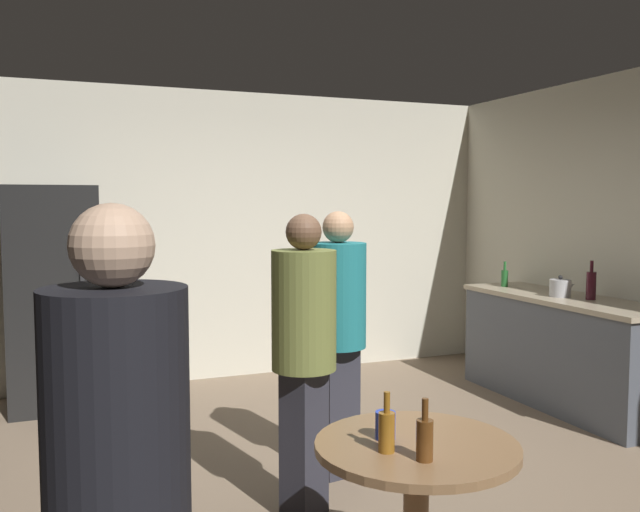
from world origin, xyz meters
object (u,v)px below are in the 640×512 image
(wine_bottle_on_counter, at_px, (591,285))
(beer_bottle_on_counter, at_px, (505,277))
(plastic_cup_blue, at_px, (385,425))
(refrigerator, at_px, (53,297))
(person_in_teal_shirt, at_px, (338,323))
(person_in_olive_shirt, at_px, (304,342))
(beer_bottle_amber, at_px, (387,430))
(beer_bottle_brown, at_px, (425,438))
(person_in_black_shirt, at_px, (118,496))
(foreground_table, at_px, (416,469))
(kettle, at_px, (560,288))

(wine_bottle_on_counter, height_order, beer_bottle_on_counter, wine_bottle_on_counter)
(plastic_cup_blue, bearing_deg, refrigerator, 108.81)
(beer_bottle_on_counter, xyz_separation_m, person_in_teal_shirt, (-2.24, -1.35, -0.04))
(person_in_olive_shirt, bearing_deg, beer_bottle_amber, -37.19)
(person_in_olive_shirt, bearing_deg, person_in_teal_shirt, 105.09)
(beer_bottle_on_counter, distance_m, beer_bottle_amber, 3.92)
(refrigerator, xyz_separation_m, beer_bottle_brown, (1.23, -3.77, -0.08))
(person_in_black_shirt, relative_size, person_in_teal_shirt, 1.03)
(beer_bottle_amber, bearing_deg, beer_bottle_on_counter, 46.70)
(beer_bottle_brown, bearing_deg, beer_bottle_on_counter, 48.90)
(beer_bottle_on_counter, bearing_deg, wine_bottle_on_counter, -82.65)
(beer_bottle_on_counter, height_order, person_in_olive_shirt, person_in_olive_shirt)
(person_in_black_shirt, bearing_deg, person_in_olive_shirt, -2.44)
(person_in_black_shirt, bearing_deg, wine_bottle_on_counter, -25.96)
(beer_bottle_on_counter, bearing_deg, person_in_black_shirt, -137.15)
(refrigerator, distance_m, person_in_olive_shirt, 2.84)
(foreground_table, xyz_separation_m, person_in_teal_shirt, (0.29, 1.46, 0.31))
(person_in_teal_shirt, bearing_deg, beer_bottle_amber, -25.86)
(person_in_olive_shirt, bearing_deg, foreground_table, -28.67)
(refrigerator, distance_m, plastic_cup_blue, 3.71)
(beer_bottle_on_counter, relative_size, person_in_teal_shirt, 0.14)
(refrigerator, height_order, person_in_black_shirt, refrigerator)
(beer_bottle_brown, bearing_deg, kettle, 40.99)
(person_in_teal_shirt, bearing_deg, wine_bottle_on_counter, 90.88)
(wine_bottle_on_counter, xyz_separation_m, person_in_olive_shirt, (-2.74, -0.85, -0.08))
(beer_bottle_on_counter, distance_m, person_in_olive_shirt, 3.17)
(kettle, distance_m, beer_bottle_amber, 3.45)
(refrigerator, xyz_separation_m, plastic_cup_blue, (1.20, -3.51, -0.11))
(wine_bottle_on_counter, distance_m, plastic_cup_blue, 3.29)
(kettle, height_order, beer_bottle_brown, kettle)
(beer_bottle_brown, distance_m, plastic_cup_blue, 0.26)
(kettle, height_order, beer_bottle_on_counter, beer_bottle_on_counter)
(beer_bottle_amber, distance_m, plastic_cup_blue, 0.14)
(beer_bottle_on_counter, xyz_separation_m, plastic_cup_blue, (-2.63, -2.73, -0.19))
(kettle, relative_size, person_in_black_shirt, 0.15)
(kettle, distance_m, beer_bottle_brown, 3.47)
(kettle, bearing_deg, wine_bottle_on_counter, -64.47)
(wine_bottle_on_counter, distance_m, beer_bottle_on_counter, 0.94)
(beer_bottle_brown, relative_size, person_in_olive_shirt, 0.14)
(beer_bottle_amber, bearing_deg, kettle, 38.43)
(wine_bottle_on_counter, distance_m, beer_bottle_amber, 3.41)
(plastic_cup_blue, bearing_deg, beer_bottle_on_counter, 46.06)
(beer_bottle_amber, height_order, beer_bottle_brown, same)
(beer_bottle_amber, xyz_separation_m, person_in_black_shirt, (-1.02, -0.58, 0.16))
(foreground_table, distance_m, plastic_cup_blue, 0.20)
(kettle, height_order, foreground_table, kettle)
(wine_bottle_on_counter, distance_m, person_in_olive_shirt, 2.87)
(kettle, bearing_deg, refrigerator, 158.74)
(kettle, distance_m, foreground_table, 3.32)
(beer_bottle_on_counter, bearing_deg, kettle, -88.88)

